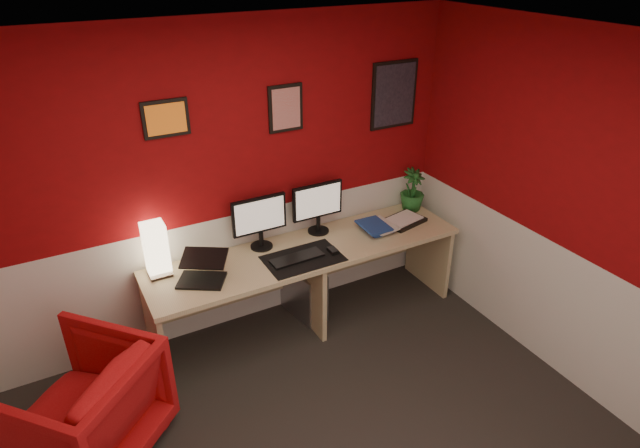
{
  "coord_description": "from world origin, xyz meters",
  "views": [
    {
      "loc": [
        -1.09,
        -1.91,
        2.93
      ],
      "look_at": [
        0.6,
        1.21,
        1.05
      ],
      "focal_mm": 30.14,
      "sensor_mm": 36.0,
      "label": 1
    }
  ],
  "objects_px": {
    "zen_tray": "(404,221)",
    "pc_tower": "(304,291)",
    "monitor_left": "(260,215)",
    "potted_plant": "(412,190)",
    "laptop": "(200,269)",
    "armchair": "(80,408)",
    "shoji_lamp": "(156,251)",
    "desk": "(308,287)",
    "monitor_right": "(318,201)"
  },
  "relations": [
    {
      "from": "desk",
      "to": "monitor_left",
      "type": "height_order",
      "value": "monitor_left"
    },
    {
      "from": "potted_plant",
      "to": "shoji_lamp",
      "type": "bearing_deg",
      "value": 179.77
    },
    {
      "from": "pc_tower",
      "to": "shoji_lamp",
      "type": "bearing_deg",
      "value": 168.31
    },
    {
      "from": "monitor_right",
      "to": "desk",
      "type": "bearing_deg",
      "value": -134.91
    },
    {
      "from": "desk",
      "to": "laptop",
      "type": "xyz_separation_m",
      "value": [
        -0.89,
        -0.04,
        0.47
      ]
    },
    {
      "from": "desk",
      "to": "monitor_left",
      "type": "distance_m",
      "value": 0.75
    },
    {
      "from": "armchair",
      "to": "potted_plant",
      "type": "bearing_deg",
      "value": 150.46
    },
    {
      "from": "zen_tray",
      "to": "pc_tower",
      "type": "height_order",
      "value": "zen_tray"
    },
    {
      "from": "shoji_lamp",
      "to": "monitor_right",
      "type": "bearing_deg",
      "value": 0.93
    },
    {
      "from": "monitor_right",
      "to": "armchair",
      "type": "relative_size",
      "value": 0.69
    },
    {
      "from": "monitor_left",
      "to": "zen_tray",
      "type": "xyz_separation_m",
      "value": [
        1.27,
        -0.2,
        -0.28
      ]
    },
    {
      "from": "zen_tray",
      "to": "pc_tower",
      "type": "xyz_separation_m",
      "value": [
        -0.93,
        0.12,
        -0.52
      ]
    },
    {
      "from": "monitor_right",
      "to": "pc_tower",
      "type": "height_order",
      "value": "monitor_right"
    },
    {
      "from": "shoji_lamp",
      "to": "monitor_right",
      "type": "height_order",
      "value": "monitor_right"
    },
    {
      "from": "laptop",
      "to": "zen_tray",
      "type": "bearing_deg",
      "value": 33.56
    },
    {
      "from": "laptop",
      "to": "armchair",
      "type": "distance_m",
      "value": 1.16
    },
    {
      "from": "zen_tray",
      "to": "pc_tower",
      "type": "distance_m",
      "value": 1.07
    },
    {
      "from": "laptop",
      "to": "monitor_right",
      "type": "relative_size",
      "value": 0.57
    },
    {
      "from": "laptop",
      "to": "zen_tray",
      "type": "xyz_separation_m",
      "value": [
        1.85,
        0.05,
        -0.09
      ]
    },
    {
      "from": "armchair",
      "to": "pc_tower",
      "type": "bearing_deg",
      "value": 156.46
    },
    {
      "from": "desk",
      "to": "monitor_right",
      "type": "xyz_separation_m",
      "value": [
        0.22,
        0.22,
        0.66
      ]
    },
    {
      "from": "desk",
      "to": "potted_plant",
      "type": "bearing_deg",
      "value": 9.06
    },
    {
      "from": "shoji_lamp",
      "to": "laptop",
      "type": "height_order",
      "value": "shoji_lamp"
    },
    {
      "from": "desk",
      "to": "pc_tower",
      "type": "relative_size",
      "value": 5.78
    },
    {
      "from": "laptop",
      "to": "zen_tray",
      "type": "relative_size",
      "value": 0.94
    },
    {
      "from": "pc_tower",
      "to": "potted_plant",
      "type": "bearing_deg",
      "value": -6.03
    },
    {
      "from": "monitor_left",
      "to": "shoji_lamp",
      "type": "bearing_deg",
      "value": -179.27
    },
    {
      "from": "shoji_lamp",
      "to": "potted_plant",
      "type": "height_order",
      "value": "shoji_lamp"
    },
    {
      "from": "monitor_right",
      "to": "armchair",
      "type": "xyz_separation_m",
      "value": [
        -2.06,
        -0.73,
        -0.64
      ]
    },
    {
      "from": "shoji_lamp",
      "to": "potted_plant",
      "type": "distance_m",
      "value": 2.3
    },
    {
      "from": "zen_tray",
      "to": "monitor_right",
      "type": "bearing_deg",
      "value": 164.38
    },
    {
      "from": "shoji_lamp",
      "to": "pc_tower",
      "type": "distance_m",
      "value": 1.36
    },
    {
      "from": "zen_tray",
      "to": "pc_tower",
      "type": "bearing_deg",
      "value": 172.41
    },
    {
      "from": "monitor_left",
      "to": "potted_plant",
      "type": "bearing_deg",
      "value": -0.76
    },
    {
      "from": "desk",
      "to": "laptop",
      "type": "height_order",
      "value": "laptop"
    },
    {
      "from": "laptop",
      "to": "potted_plant",
      "type": "distance_m",
      "value": 2.07
    },
    {
      "from": "shoji_lamp",
      "to": "laptop",
      "type": "xyz_separation_m",
      "value": [
        0.24,
        -0.24,
        -0.09
      ]
    },
    {
      "from": "desk",
      "to": "zen_tray",
      "type": "height_order",
      "value": "zen_tray"
    },
    {
      "from": "monitor_left",
      "to": "zen_tray",
      "type": "relative_size",
      "value": 1.66
    },
    {
      "from": "desk",
      "to": "monitor_left",
      "type": "relative_size",
      "value": 4.48
    },
    {
      "from": "potted_plant",
      "to": "pc_tower",
      "type": "bearing_deg",
      "value": -177.38
    },
    {
      "from": "desk",
      "to": "monitor_left",
      "type": "xyz_separation_m",
      "value": [
        -0.31,
        0.21,
        0.66
      ]
    },
    {
      "from": "desk",
      "to": "monitor_left",
      "type": "bearing_deg",
      "value": 146.34
    },
    {
      "from": "monitor_left",
      "to": "pc_tower",
      "type": "bearing_deg",
      "value": -12.05
    },
    {
      "from": "shoji_lamp",
      "to": "monitor_left",
      "type": "relative_size",
      "value": 0.69
    },
    {
      "from": "monitor_left",
      "to": "zen_tray",
      "type": "height_order",
      "value": "monitor_left"
    },
    {
      "from": "shoji_lamp",
      "to": "monitor_right",
      "type": "relative_size",
      "value": 0.69
    },
    {
      "from": "monitor_left",
      "to": "potted_plant",
      "type": "xyz_separation_m",
      "value": [
        1.48,
        -0.02,
        -0.1
      ]
    },
    {
      "from": "monitor_left",
      "to": "potted_plant",
      "type": "height_order",
      "value": "monitor_left"
    },
    {
      "from": "shoji_lamp",
      "to": "monitor_left",
      "type": "height_order",
      "value": "monitor_left"
    }
  ]
}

